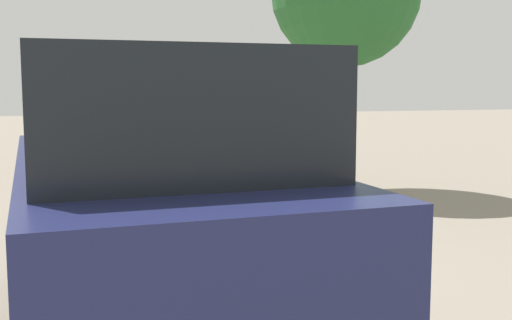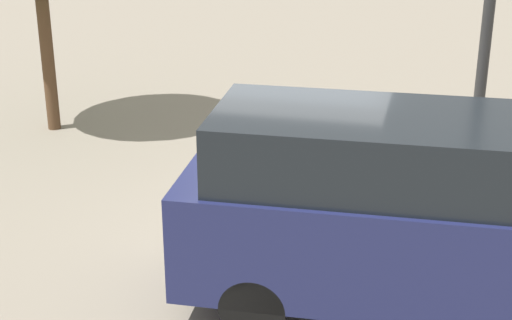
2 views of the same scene
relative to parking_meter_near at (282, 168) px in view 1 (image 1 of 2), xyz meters
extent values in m
plane|color=gray|center=(0.47, -0.38, -1.15)|extent=(80.00, 80.00, 0.00)
cylinder|color=#4C4C4C|center=(0.00, 0.00, -0.54)|extent=(0.05, 0.05, 1.23)
cube|color=gray|center=(0.00, 0.00, 0.21)|extent=(0.22, 0.15, 0.26)
sphere|color=maroon|center=(0.00, 0.00, 0.36)|extent=(0.11, 0.11, 0.11)
cube|color=navy|center=(2.04, -1.83, -0.19)|extent=(4.93, 2.04, 1.20)
cube|color=black|center=(1.92, -1.83, 0.78)|extent=(3.96, 1.85, 0.74)
cylinder|color=black|center=(0.50, -1.10, -0.79)|extent=(0.73, 0.25, 0.72)
cylinder|color=black|center=(0.57, -2.70, -0.79)|extent=(0.73, 0.25, 0.72)
cylinder|color=#513823|center=(-4.65, 2.90, 0.28)|extent=(0.23, 0.23, 2.87)
camera|label=1|loc=(6.93, -2.41, 0.95)|focal=45.00mm
camera|label=2|loc=(2.30, -9.57, 3.71)|focal=55.00mm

